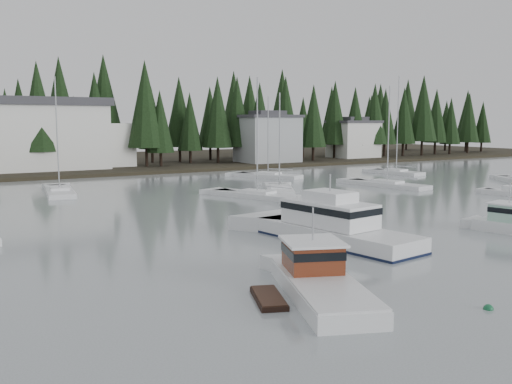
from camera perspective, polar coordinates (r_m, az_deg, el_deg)
far_shore_land at (r=108.76m, az=-20.78°, el=2.49°), size 240.00×54.00×1.00m
conifer_treeline at (r=97.98m, az=-19.62°, el=2.09°), size 200.00×22.00×20.00m
house_east_a at (r=103.74m, az=1.16°, el=5.47°), size 10.60×8.48×9.25m
house_east_b at (r=118.47m, az=9.72°, el=5.33°), size 9.54×7.42×8.25m
harbor_inn at (r=93.55m, az=-21.10°, el=5.35°), size 29.50×11.50×10.90m
lobster_boat_brown at (r=26.25m, az=6.20°, el=-9.19°), size 6.38×9.29×4.36m
cabin_cruiser_center at (r=37.60m, az=7.79°, el=-3.81°), size 5.33×12.33×5.13m
sailboat_0 at (r=65.61m, az=-19.04°, el=-0.10°), size 4.23×10.62×13.13m
sailboat_1 at (r=70.72m, az=12.97°, el=0.59°), size 4.30×11.19×12.59m
sailboat_4 at (r=79.97m, az=1.21°, el=1.50°), size 7.11×9.87×11.80m
sailboat_6 at (r=87.73m, az=13.84°, el=1.82°), size 3.77×8.75×15.01m
sailboat_7 at (r=63.85m, az=2.34°, el=0.09°), size 6.79×8.90×11.51m
sailboat_8 at (r=58.86m, az=0.13°, el=-0.50°), size 6.50×10.87×12.79m
runabout_1 at (r=52.40m, az=5.21°, el=-1.40°), size 2.63×5.19×1.42m
mooring_buoy_green at (r=26.27m, az=22.21°, el=-10.80°), size 0.43×0.43×0.43m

